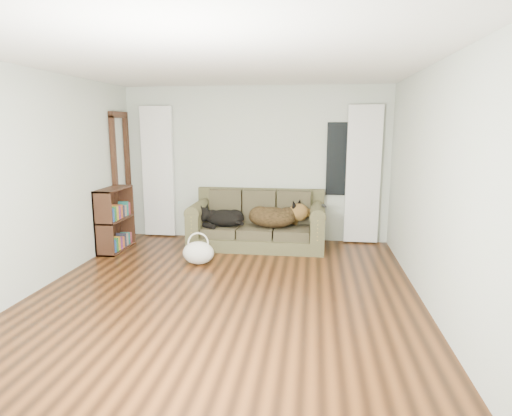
# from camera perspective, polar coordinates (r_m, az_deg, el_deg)

# --- Properties ---
(floor) EXTENTS (5.00, 5.00, 0.00)m
(floor) POSITION_cam_1_polar(r_m,az_deg,el_deg) (5.21, -3.97, -11.01)
(floor) COLOR black
(floor) RESTS_ON ground
(ceiling) EXTENTS (5.00, 5.00, 0.00)m
(ceiling) POSITION_cam_1_polar(r_m,az_deg,el_deg) (4.88, -4.39, 18.63)
(ceiling) COLOR white
(ceiling) RESTS_ON ground
(wall_back) EXTENTS (4.50, 0.04, 2.60)m
(wall_back) POSITION_cam_1_polar(r_m,az_deg,el_deg) (7.33, -0.13, 5.88)
(wall_back) COLOR #B5B9B3
(wall_back) RESTS_ON ground
(wall_left) EXTENTS (0.04, 5.00, 2.60)m
(wall_left) POSITION_cam_1_polar(r_m,az_deg,el_deg) (5.77, -26.63, 3.37)
(wall_left) COLOR #B5B9B3
(wall_left) RESTS_ON ground
(wall_right) EXTENTS (0.04, 5.00, 2.60)m
(wall_right) POSITION_cam_1_polar(r_m,az_deg,el_deg) (4.93, 22.38, 2.61)
(wall_right) COLOR #B5B9B3
(wall_right) RESTS_ON ground
(curtain_left) EXTENTS (0.55, 0.08, 2.25)m
(curtain_left) POSITION_cam_1_polar(r_m,az_deg,el_deg) (7.68, -12.92, 4.71)
(curtain_left) COLOR white
(curtain_left) RESTS_ON ground
(curtain_right) EXTENTS (0.55, 0.08, 2.25)m
(curtain_right) POSITION_cam_1_polar(r_m,az_deg,el_deg) (7.24, 14.09, 4.29)
(curtain_right) COLOR white
(curtain_right) RESTS_ON ground
(window_pane) EXTENTS (0.50, 0.03, 1.20)m
(window_pane) POSITION_cam_1_polar(r_m,az_deg,el_deg) (7.23, 11.36, 6.39)
(window_pane) COLOR black
(window_pane) RESTS_ON wall_back
(door_casing) EXTENTS (0.07, 0.60, 2.10)m
(door_casing) POSITION_cam_1_polar(r_m,az_deg,el_deg) (7.55, -17.43, 3.62)
(door_casing) COLOR black
(door_casing) RESTS_ON ground
(sofa) EXTENTS (2.15, 0.93, 0.88)m
(sofa) POSITION_cam_1_polar(r_m,az_deg,el_deg) (6.92, 0.18, -1.54)
(sofa) COLOR #2B291C
(sofa) RESTS_ON floor
(dog_black_lab) EXTENTS (0.71, 0.54, 0.27)m
(dog_black_lab) POSITION_cam_1_polar(r_m,az_deg,el_deg) (6.91, -4.51, -1.34)
(dog_black_lab) COLOR black
(dog_black_lab) RESTS_ON sofa
(dog_shepherd) EXTENTS (0.90, 0.73, 0.35)m
(dog_shepherd) POSITION_cam_1_polar(r_m,az_deg,el_deg) (6.84, 2.53, -1.37)
(dog_shepherd) COLOR black
(dog_shepherd) RESTS_ON sofa
(tv_remote) EXTENTS (0.09, 0.20, 0.02)m
(tv_remote) POSITION_cam_1_polar(r_m,az_deg,el_deg) (6.68, 9.02, 0.31)
(tv_remote) COLOR black
(tv_remote) RESTS_ON sofa
(tote_bag) EXTENTS (0.53, 0.47, 0.33)m
(tote_bag) POSITION_cam_1_polar(r_m,az_deg,el_deg) (6.17, -7.69, -5.97)
(tote_bag) COLOR silver
(tote_bag) RESTS_ON floor
(bookshelf) EXTENTS (0.32, 0.80, 0.99)m
(bookshelf) POSITION_cam_1_polar(r_m,az_deg,el_deg) (7.09, -18.28, -1.39)
(bookshelf) COLOR black
(bookshelf) RESTS_ON floor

